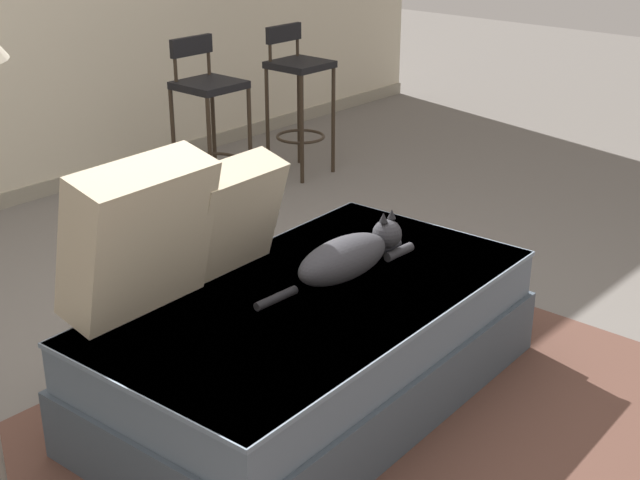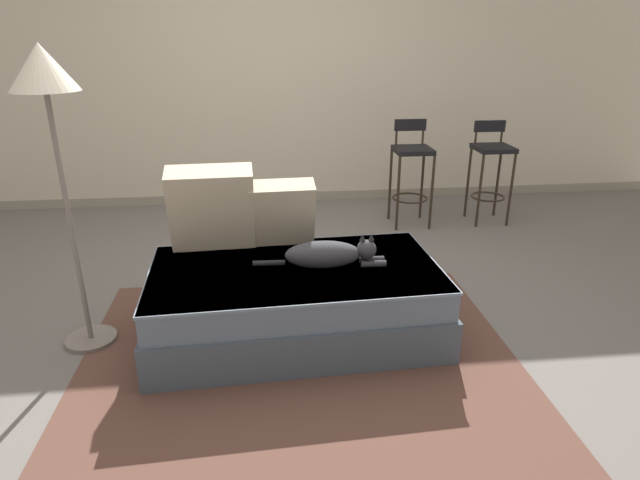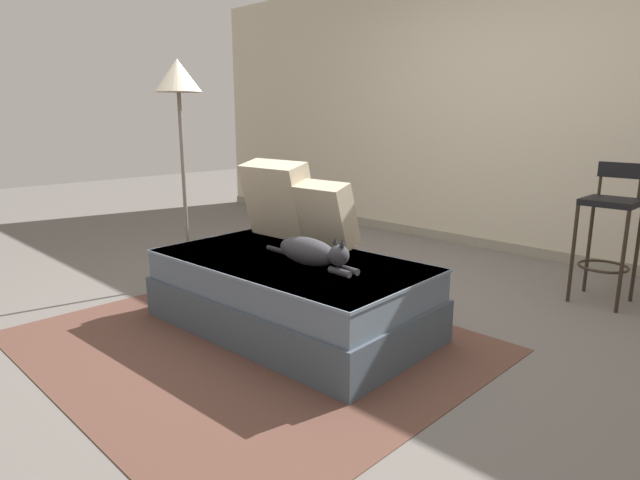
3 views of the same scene
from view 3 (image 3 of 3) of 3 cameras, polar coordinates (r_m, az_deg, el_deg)
ground_plane at (r=3.47m, az=1.75°, el=-7.50°), size 16.00×16.00×0.00m
wall_back_panel at (r=5.13m, az=19.78°, el=13.27°), size 8.00×0.10×2.60m
wall_baseboard_trim at (r=5.21m, az=18.46°, el=-0.58°), size 8.00×0.02×0.09m
area_rug at (r=3.03m, az=-7.48°, el=-10.69°), size 2.33×2.00×0.01m
couch at (r=3.13m, az=-3.25°, el=-5.67°), size 1.67×0.98×0.42m
throw_pillow_corner at (r=3.57m, az=-4.43°, el=4.36°), size 0.50×0.31×0.52m
throw_pillow_middle at (r=3.30m, az=0.47°, el=2.78°), size 0.40×0.27×0.42m
cat at (r=2.92m, az=-0.94°, el=-1.29°), size 0.74×0.18×0.19m
bar_stool_near_window at (r=3.98m, az=28.49°, el=1.70°), size 0.32×0.32×0.92m
floor_lamp at (r=3.94m, az=-14.82°, el=14.54°), size 0.32×0.32×1.60m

